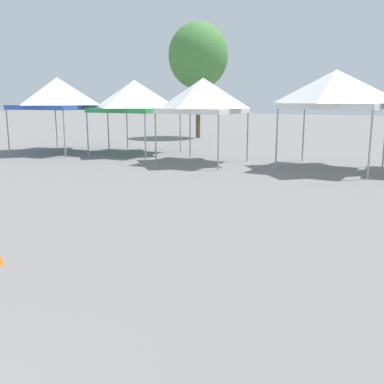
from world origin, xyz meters
name	(u,v)px	position (x,y,z in m)	size (l,w,h in m)	color
canopy_tent_behind_left	(58,93)	(-12.27, 16.08, 2.75)	(3.62, 3.62, 3.48)	#9E9EA3
canopy_tent_behind_right	(134,96)	(-8.72, 17.22, 2.62)	(3.26, 3.26, 3.33)	#9E9EA3
canopy_tent_far_right	(203,96)	(-4.60, 15.95, 2.63)	(2.90, 2.90, 3.31)	#9E9EA3
canopy_tent_far_left	(336,89)	(0.26, 16.67, 2.85)	(3.39, 3.39, 3.52)	#9E9EA3
tree_behind_tents_left	(198,56)	(-10.00, 26.06, 5.10)	(3.72, 3.72, 7.17)	brown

